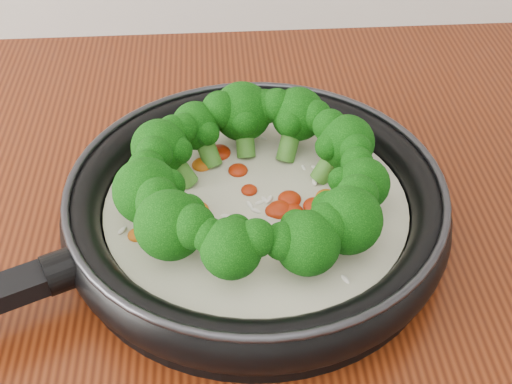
{
  "coord_description": "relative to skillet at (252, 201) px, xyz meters",
  "views": [
    {
      "loc": [
        0.12,
        0.61,
        1.36
      ],
      "look_at": [
        0.15,
        1.08,
        0.95
      ],
      "focal_mm": 47.29,
      "sensor_mm": 36.0,
      "label": 1
    }
  ],
  "objects": [
    {
      "name": "skillet",
      "position": [
        0.0,
        0.0,
        0.0
      ],
      "size": [
        0.6,
        0.48,
        0.11
      ],
      "color": "black",
      "rests_on": "counter"
    }
  ]
}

